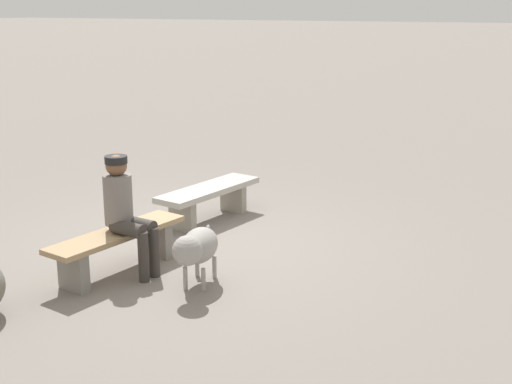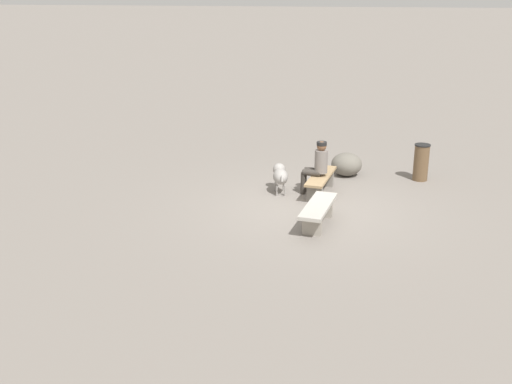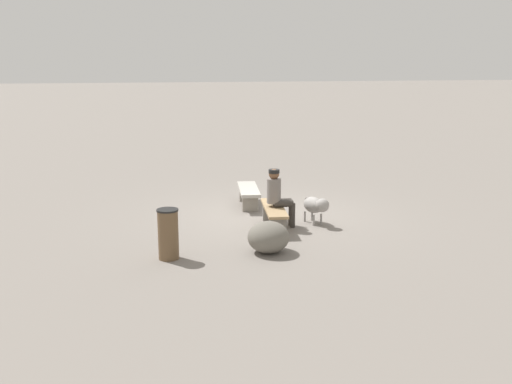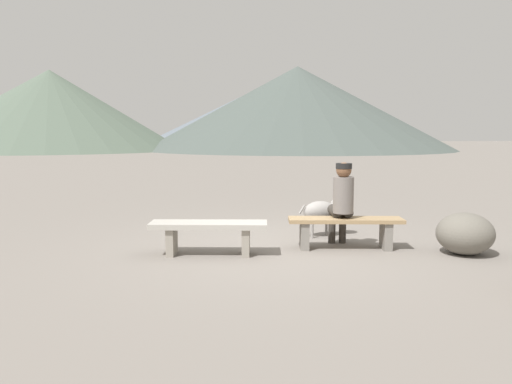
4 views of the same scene
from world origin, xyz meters
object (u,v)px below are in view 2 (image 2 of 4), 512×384
(bench_right, at_px, (321,181))
(dog, at_px, (280,175))
(trash_bin, at_px, (421,162))
(boulder, at_px, (347,164))
(seated_person, at_px, (317,164))
(bench_left, at_px, (318,210))

(bench_right, xyz_separation_m, dog, (-0.03, 0.95, 0.10))
(trash_bin, xyz_separation_m, boulder, (0.11, 1.82, -0.17))
(bench_right, bearing_deg, boulder, -10.68)
(seated_person, distance_m, boulder, 1.76)
(bench_left, distance_m, trash_bin, 4.13)
(dog, xyz_separation_m, boulder, (1.57, -1.51, -0.13))
(seated_person, xyz_separation_m, dog, (-0.00, 0.85, -0.31))
(trash_bin, height_order, boulder, trash_bin)
(bench_left, relative_size, seated_person, 1.32)
(seated_person, bearing_deg, trash_bin, -53.04)
(bench_left, xyz_separation_m, boulder, (3.53, -0.50, -0.05))
(trash_bin, bearing_deg, bench_left, 145.90)
(trash_bin, relative_size, boulder, 1.17)
(bench_left, height_order, boulder, boulder)
(seated_person, height_order, boulder, seated_person)
(bench_right, relative_size, trash_bin, 1.86)
(bench_right, bearing_deg, bench_left, -168.83)
(seated_person, distance_m, dog, 0.90)
(dog, relative_size, trash_bin, 0.95)
(dog, bearing_deg, bench_left, -165.08)
(seated_person, bearing_deg, dog, 96.63)
(bench_left, bearing_deg, bench_right, 11.17)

